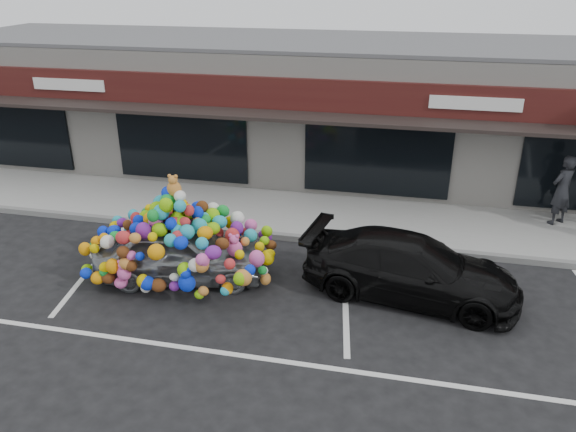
# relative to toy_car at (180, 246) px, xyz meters

# --- Properties ---
(ground) EXTENTS (90.00, 90.00, 0.00)m
(ground) POSITION_rel_toy_car_xyz_m (0.90, -0.12, -0.80)
(ground) COLOR black
(ground) RESTS_ON ground
(shop_building) EXTENTS (24.00, 7.20, 4.31)m
(shop_building) POSITION_rel_toy_car_xyz_m (0.90, 8.32, 1.36)
(shop_building) COLOR silver
(shop_building) RESTS_ON ground
(sidewalk) EXTENTS (26.00, 3.00, 0.15)m
(sidewalk) POSITION_rel_toy_car_xyz_m (0.90, 3.88, -0.73)
(sidewalk) COLOR gray
(sidewalk) RESTS_ON ground
(kerb) EXTENTS (26.00, 0.18, 0.16)m
(kerb) POSITION_rel_toy_car_xyz_m (0.90, 2.38, -0.73)
(kerb) COLOR slate
(kerb) RESTS_ON ground
(parking_stripe_left) EXTENTS (0.73, 4.37, 0.01)m
(parking_stripe_left) POSITION_rel_toy_car_xyz_m (-2.30, 0.08, -0.80)
(parking_stripe_left) COLOR silver
(parking_stripe_left) RESTS_ON ground
(parking_stripe_mid) EXTENTS (0.73, 4.37, 0.01)m
(parking_stripe_mid) POSITION_rel_toy_car_xyz_m (3.70, 0.08, -0.80)
(parking_stripe_mid) COLOR silver
(parking_stripe_mid) RESTS_ON ground
(lane_line) EXTENTS (14.00, 0.12, 0.01)m
(lane_line) POSITION_rel_toy_car_xyz_m (2.90, -2.42, -0.80)
(lane_line) COLOR silver
(lane_line) RESTS_ON ground
(toy_car) EXTENTS (2.78, 4.34, 2.37)m
(toy_car) POSITION_rel_toy_car_xyz_m (0.00, 0.00, 0.00)
(toy_car) COLOR #94969D
(toy_car) RESTS_ON ground
(black_sedan) EXTENTS (2.56, 4.78, 1.32)m
(black_sedan) POSITION_rel_toy_car_xyz_m (5.03, 0.35, -0.15)
(black_sedan) COLOR black
(black_sedan) RESTS_ON ground
(pedestrian_a) EXTENTS (0.82, 0.79, 1.90)m
(pedestrian_a) POSITION_rel_toy_car_xyz_m (8.81, 4.63, 0.29)
(pedestrian_a) COLOR black
(pedestrian_a) RESTS_ON sidewalk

